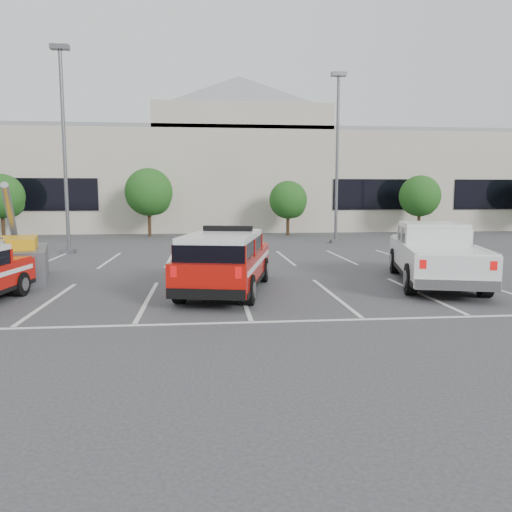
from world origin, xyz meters
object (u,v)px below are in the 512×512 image
(convention_building, at_px, (218,175))
(light_pole_left, at_px, (64,150))
(fire_chief_suv, at_px, (225,266))
(utility_rig, at_px, (7,262))
(tree_left, at_px, (3,198))
(tree_mid_left, at_px, (150,194))
(light_pole_mid, at_px, (337,158))
(white_pickup, at_px, (434,260))
(tree_mid_right, at_px, (289,201))
(tree_right, at_px, (421,197))

(convention_building, relative_size, light_pole_left, 5.86)
(convention_building, height_order, fire_chief_suv, convention_building)
(light_pole_left, distance_m, utility_rig, 9.57)
(light_pole_left, bearing_deg, fire_chief_suv, -55.76)
(tree_left, distance_m, tree_mid_left, 10.00)
(light_pole_mid, relative_size, white_pickup, 1.48)
(tree_left, relative_size, tree_mid_right, 1.11)
(utility_rig, bearing_deg, tree_left, 95.47)
(tree_left, height_order, tree_mid_right, tree_left)
(white_pickup, xyz_separation_m, utility_rig, (-14.43, 1.83, -0.13))
(tree_left, distance_m, fire_chief_suv, 25.68)
(tree_right, bearing_deg, tree_mid_left, 180.00)
(tree_mid_left, xyz_separation_m, tree_right, (20.00, -0.00, -0.27))
(white_pickup, bearing_deg, fire_chief_suv, -158.13)
(light_pole_left, xyz_separation_m, white_pickup, (14.60, -10.26, -4.38))
(white_pickup, height_order, utility_rig, utility_rig)
(convention_building, height_order, white_pickup, convention_building)
(tree_mid_right, distance_m, tree_right, 10.00)
(convention_building, bearing_deg, white_pickup, -77.98)
(tree_left, xyz_separation_m, tree_mid_right, (20.00, -0.00, -0.27))
(tree_mid_right, xyz_separation_m, light_pole_mid, (1.91, -6.05, 2.68))
(white_pickup, bearing_deg, tree_right, 82.48)
(utility_rig, bearing_deg, white_pickup, -22.70)
(tree_left, bearing_deg, light_pole_left, -55.48)
(tree_left, bearing_deg, utility_rig, -69.06)
(convention_building, height_order, tree_mid_right, convention_building)
(light_pole_left, bearing_deg, tree_left, 124.52)
(tree_left, distance_m, tree_mid_right, 20.00)
(tree_right, relative_size, light_pole_left, 0.43)
(fire_chief_suv, relative_size, utility_rig, 1.34)
(tree_right, xyz_separation_m, white_pickup, (-8.49, -20.31, -1.97))
(convention_building, bearing_deg, fire_chief_suv, -91.17)
(white_pickup, bearing_deg, tree_mid_left, 134.71)
(tree_right, height_order, white_pickup, tree_right)
(convention_building, relative_size, tree_left, 13.58)
(light_pole_left, bearing_deg, tree_mid_right, 37.50)
(convention_building, height_order, tree_left, convention_building)
(tree_mid_right, relative_size, fire_chief_suv, 0.66)
(fire_chief_suv, bearing_deg, utility_rig, 172.98)
(utility_rig, bearing_deg, light_pole_left, 75.64)
(tree_mid_left, xyz_separation_m, utility_rig, (-2.93, -18.48, -2.37))
(light_pole_left, bearing_deg, light_pole_mid, 14.93)
(convention_building, relative_size, light_pole_mid, 5.86)
(tree_mid_left, distance_m, light_pole_left, 10.73)
(convention_building, relative_size, tree_mid_left, 12.38)
(fire_chief_suv, bearing_deg, white_pickup, 19.47)
(white_pickup, bearing_deg, tree_mid_right, 109.42)
(light_pole_mid, relative_size, fire_chief_suv, 1.70)
(tree_mid_left, height_order, fire_chief_suv, tree_mid_left)
(convention_building, bearing_deg, utility_rig, -105.82)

